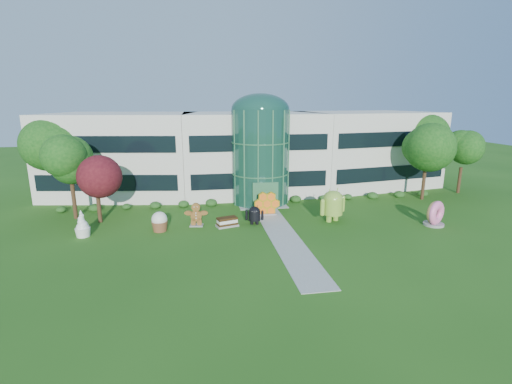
{
  "coord_description": "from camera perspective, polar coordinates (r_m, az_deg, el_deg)",
  "views": [
    {
      "loc": [
        -6.88,
        -26.31,
        10.7
      ],
      "look_at": [
        -1.45,
        6.0,
        2.6
      ],
      "focal_mm": 26.0,
      "sensor_mm": 36.0,
      "label": 1
    }
  ],
  "objects": [
    {
      "name": "froyo",
      "position": [
        32.97,
        -25.2,
        -4.43
      ],
      "size": [
        1.37,
        1.37,
        2.18
      ],
      "primitive_type": null,
      "rotation": [
        0.0,
        0.0,
        -0.08
      ],
      "color": "white",
      "rests_on": "ground"
    },
    {
      "name": "donut",
      "position": [
        36.07,
        25.8,
        -2.93
      ],
      "size": [
        2.41,
        1.94,
        2.26
      ],
      "primitive_type": null,
      "rotation": [
        0.0,
        0.0,
        0.49
      ],
      "color": "#EC5A96",
      "rests_on": "ground"
    },
    {
      "name": "ground",
      "position": [
        29.23,
        4.81,
        -7.64
      ],
      "size": [
        140.0,
        140.0,
        0.0
      ],
      "primitive_type": "plane",
      "color": "#215114",
      "rests_on": "ground"
    },
    {
      "name": "trees_backdrop",
      "position": [
        40.43,
        0.39,
        4.64
      ],
      "size": [
        52.0,
        8.0,
        8.4
      ],
      "primitive_type": null,
      "color": "#104312",
      "rests_on": "ground"
    },
    {
      "name": "building",
      "position": [
        45.25,
        -0.71,
        6.2
      ],
      "size": [
        46.0,
        15.0,
        9.3
      ],
      "primitive_type": null,
      "color": "beige",
      "rests_on": "ground"
    },
    {
      "name": "android_black",
      "position": [
        32.8,
        -0.24,
        -3.39
      ],
      "size": [
        1.84,
        1.38,
        1.91
      ],
      "primitive_type": null,
      "rotation": [
        0.0,
        0.0,
        -0.15
      ],
      "color": "black",
      "rests_on": "ground"
    },
    {
      "name": "gingerbread",
      "position": [
        32.78,
        -9.19,
        -3.42
      ],
      "size": [
        2.38,
        1.2,
        2.1
      ],
      "primitive_type": null,
      "rotation": [
        0.0,
        0.0,
        -0.15
      ],
      "color": "brown",
      "rests_on": "ground"
    },
    {
      "name": "cupcake",
      "position": [
        32.2,
        -14.62,
        -4.4
      ],
      "size": [
        1.47,
        1.47,
        1.69
      ],
      "primitive_type": null,
      "rotation": [
        0.0,
        0.0,
        -0.04
      ],
      "color": "white",
      "rests_on": "ground"
    },
    {
      "name": "honeycomb",
      "position": [
        35.56,
        1.69,
        -1.92
      ],
      "size": [
        2.64,
        1.09,
        2.03
      ],
      "primitive_type": null,
      "rotation": [
        0.0,
        0.0,
        -0.06
      ],
      "color": "orange",
      "rests_on": "ground"
    },
    {
      "name": "ice_cream_sandwich",
      "position": [
        32.49,
        -4.46,
        -4.6
      ],
      "size": [
        2.07,
        1.43,
        0.84
      ],
      "primitive_type": null,
      "rotation": [
        0.0,
        0.0,
        0.29
      ],
      "color": "black",
      "rests_on": "ground"
    },
    {
      "name": "tree_red",
      "position": [
        35.73,
        -23.24,
        0.3
      ],
      "size": [
        4.0,
        4.0,
        6.0
      ],
      "primitive_type": null,
      "color": "#3F0C14",
      "rests_on": "ground"
    },
    {
      "name": "walkway",
      "position": [
        31.03,
        3.89,
        -6.28
      ],
      "size": [
        2.4,
        20.0,
        0.04
      ],
      "primitive_type": "cube",
      "color": "#9E9E93",
      "rests_on": "ground"
    },
    {
      "name": "android_green",
      "position": [
        34.21,
        11.75,
        -1.71
      ],
      "size": [
        3.47,
        2.92,
        3.35
      ],
      "primitive_type": null,
      "rotation": [
        0.0,
        0.0,
        0.38
      ],
      "color": "#87B53A",
      "rests_on": "ground"
    },
    {
      "name": "atrium",
      "position": [
        39.35,
        0.64,
        5.41
      ],
      "size": [
        6.0,
        6.0,
        9.8
      ],
      "primitive_type": "cylinder",
      "color": "#194738",
      "rests_on": "ground"
    }
  ]
}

